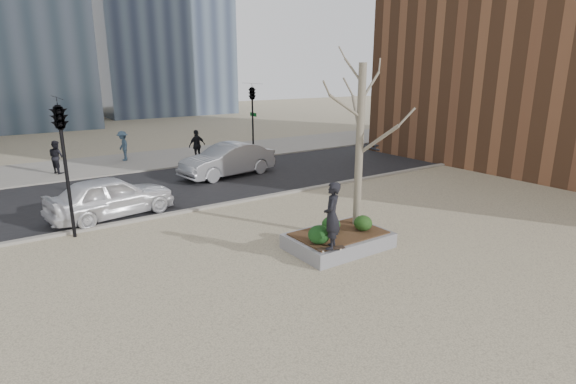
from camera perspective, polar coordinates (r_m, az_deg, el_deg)
ground at (r=13.39m, az=3.11°, el=-7.98°), size 120.00×120.00×0.00m
street at (r=21.76m, az=-13.13°, el=0.85°), size 60.00×8.00×0.02m
far_sidewalk at (r=28.26m, az=-18.42°, el=3.75°), size 60.00×6.00×0.02m
planter at (r=13.90m, az=6.42°, el=-6.17°), size 3.00×2.00×0.45m
planter_mulch at (r=13.81m, az=6.45°, el=-5.22°), size 2.70×1.70×0.04m
sycamore_tree at (r=13.92m, az=9.20°, el=8.92°), size 2.80×2.80×6.60m
shrub_left at (r=12.82m, az=3.96°, el=-5.43°), size 0.63×0.63×0.54m
shrub_middle at (r=13.76m, az=5.48°, el=-4.12°), size 0.56×0.56×0.48m
shrub_right at (r=14.00m, az=9.51°, el=-3.92°), size 0.56×0.56×0.48m
skateboard at (r=12.58m, az=5.48°, el=-7.22°), size 0.80×0.44×0.08m
skateboarder at (r=12.24m, az=5.60°, el=-3.01°), size 0.80×0.80×1.87m
police_car at (r=17.71m, az=-21.52°, el=-0.52°), size 4.73×2.49×1.53m
car_silver at (r=23.08m, az=-7.68°, el=4.05°), size 5.17×2.43×1.64m
car_third at (r=32.04m, az=13.91°, el=6.59°), size 4.85×2.73×1.33m
pedestrian_a at (r=26.38m, az=-27.29°, el=3.98°), size 0.91×1.02×1.72m
pedestrian_b at (r=28.50m, az=-20.21°, el=5.52°), size 0.66×1.14×1.77m
pedestrian_c at (r=27.21m, az=-11.47°, el=5.81°), size 1.14×0.63×1.85m
traffic_light_near at (r=15.75m, az=-26.35°, el=2.57°), size 0.60×2.48×4.50m
traffic_light_far at (r=28.25m, az=-4.51°, el=9.08°), size 0.60×2.48×4.50m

